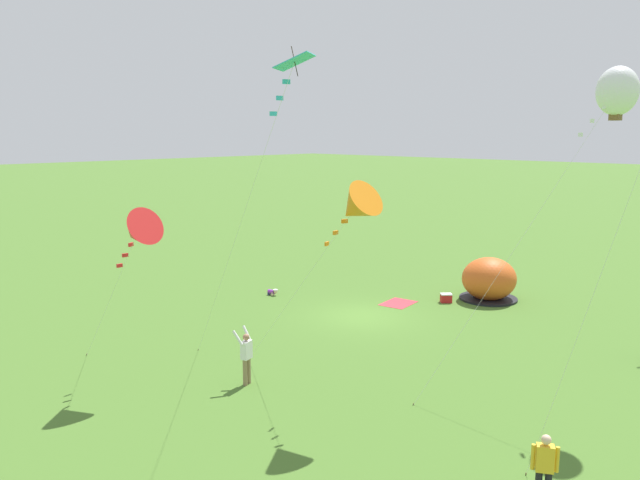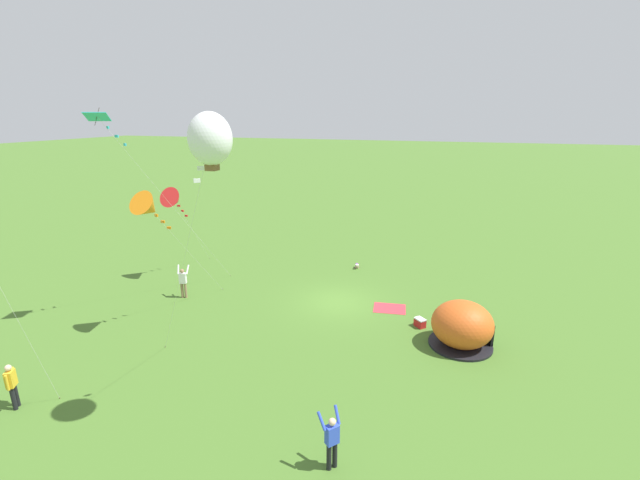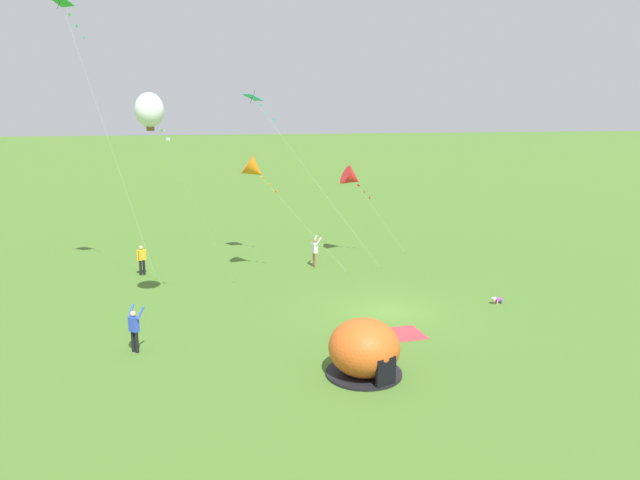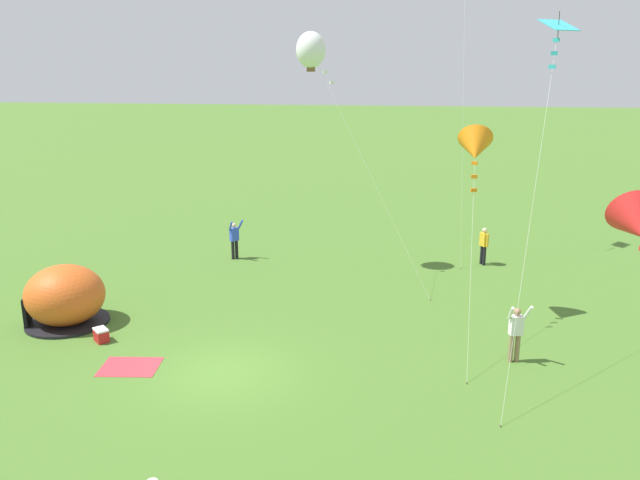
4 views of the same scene
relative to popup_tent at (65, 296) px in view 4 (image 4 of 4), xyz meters
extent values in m
plane|color=#477028|center=(6.51, -2.67, -1.00)|extent=(300.00, 300.00, 0.00)
ellipsoid|color=#D8591E|center=(0.01, 0.00, 0.05)|extent=(2.70, 2.60, 2.10)
cylinder|color=black|center=(0.01, 0.00, -0.95)|extent=(2.81, 2.81, 0.10)
cube|color=black|center=(-1.16, -0.50, -0.45)|extent=(0.43, 0.78, 1.10)
cube|color=#CC333D|center=(3.67, -2.77, -0.99)|extent=(1.86, 1.52, 0.01)
cube|color=red|center=(1.92, -1.20, -0.81)|extent=(0.63, 0.62, 0.38)
cube|color=white|center=(1.92, -1.20, -0.59)|extent=(0.64, 0.63, 0.06)
cylinder|color=black|center=(14.93, 9.40, -0.56)|extent=(0.15, 0.15, 0.88)
cylinder|color=black|center=(14.83, 9.57, -0.56)|extent=(0.15, 0.15, 0.88)
cube|color=gold|center=(14.88, 9.48, 0.18)|extent=(0.40, 0.45, 0.60)
sphere|color=beige|center=(14.88, 9.48, 0.61)|extent=(0.22, 0.22, 0.22)
cylinder|color=gold|center=(15.01, 9.27, 0.18)|extent=(0.09, 0.09, 0.58)
cylinder|color=gold|center=(14.76, 9.70, 0.18)|extent=(0.09, 0.09, 0.58)
cylinder|color=black|center=(3.54, 8.58, -0.56)|extent=(0.15, 0.15, 0.88)
cylinder|color=black|center=(3.41, 8.43, -0.56)|extent=(0.15, 0.15, 0.88)
cube|color=blue|center=(3.47, 8.50, 0.18)|extent=(0.43, 0.44, 0.60)
sphere|color=beige|center=(3.47, 8.50, 0.61)|extent=(0.22, 0.22, 0.22)
cylinder|color=blue|center=(3.76, 8.60, 0.65)|extent=(0.37, 0.27, 0.50)
cylinder|color=blue|center=(3.41, 8.20, 0.65)|extent=(0.31, 0.35, 0.50)
cylinder|color=#8C7251|center=(15.08, -0.46, -0.56)|extent=(0.15, 0.15, 0.88)
cylinder|color=#8C7251|center=(14.89, -0.52, -0.56)|extent=(0.15, 0.15, 0.88)
cube|color=white|center=(14.99, -0.49, 0.18)|extent=(0.43, 0.34, 0.60)
sphere|color=#9E7051|center=(14.99, -0.49, 0.61)|extent=(0.22, 0.22, 0.22)
cylinder|color=white|center=(15.28, -0.56, 0.65)|extent=(0.25, 0.38, 0.50)
cylinder|color=white|center=(14.78, -0.71, 0.65)|extent=(0.14, 0.39, 0.50)
cylinder|color=silver|center=(13.62, 0.43, 2.02)|extent=(0.22, 5.23, 6.03)
cylinder|color=brown|center=(13.51, -2.18, -0.97)|extent=(0.03, 0.03, 0.06)
cone|color=orange|center=(13.73, 3.04, 5.03)|extent=(1.25, 1.57, 1.56)
cube|color=orange|center=(13.71, 2.60, 4.58)|extent=(0.21, 0.12, 0.12)
cube|color=orange|center=(13.70, 2.23, 4.20)|extent=(0.20, 0.07, 0.12)
cube|color=orange|center=(13.68, 1.86, 3.81)|extent=(0.21, 0.12, 0.12)
cylinder|color=silver|center=(13.65, 10.48, 6.27)|extent=(0.44, 3.72, 14.53)
cylinder|color=brown|center=(13.87, 8.63, -0.97)|extent=(0.03, 0.03, 0.06)
cylinder|color=silver|center=(15.11, -0.69, 3.96)|extent=(1.82, 7.24, 9.91)
cylinder|color=brown|center=(14.21, -4.31, -0.97)|extent=(0.03, 0.03, 0.06)
cube|color=#33B7D1|center=(16.02, 2.92, 8.91)|extent=(1.29, 1.26, 0.39)
cylinder|color=#332314|center=(16.02, 2.92, 8.92)|extent=(0.10, 0.33, 0.77)
cube|color=#33B7D1|center=(15.91, 2.50, 8.45)|extent=(0.21, 0.14, 0.12)
cube|color=#33B7D1|center=(15.82, 2.14, 8.05)|extent=(0.20, 0.08, 0.12)
cube|color=#33B7D1|center=(15.73, 1.79, 7.65)|extent=(0.21, 0.13, 0.12)
cylinder|color=silver|center=(9.90, 6.09, 3.69)|extent=(5.27, 3.42, 9.38)
cylinder|color=brown|center=(12.53, 4.39, -0.97)|extent=(0.03, 0.03, 0.06)
ellipsoid|color=white|center=(7.26, 7.80, 8.38)|extent=(1.22, 1.22, 1.46)
cube|color=brown|center=(7.26, 7.80, 7.61)|extent=(0.31, 0.31, 0.22)
cube|color=white|center=(7.63, 7.56, 7.90)|extent=(0.20, 0.17, 0.12)
cube|color=white|center=(7.93, 7.37, 7.49)|extent=(0.19, 0.18, 0.12)
cube|color=white|center=(8.24, 7.17, 7.08)|extent=(0.18, 0.18, 0.12)
cone|color=red|center=(17.13, -3.17, 4.02)|extent=(1.38, 1.55, 1.59)
camera|label=1|loc=(27.30, 14.59, 7.17)|focal=35.00mm
camera|label=2|loc=(0.56, 18.28, 9.04)|focal=24.00mm
camera|label=3|loc=(-20.59, 4.98, 8.87)|focal=35.00mm
camera|label=4|loc=(12.06, -18.53, 7.50)|focal=35.00mm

